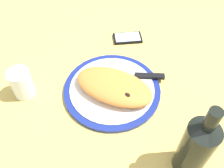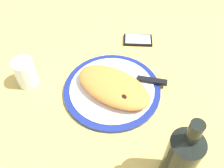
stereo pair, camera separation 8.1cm
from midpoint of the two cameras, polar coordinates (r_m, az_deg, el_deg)
name	(u,v)px [view 1 (the left image)]	position (r cm, az deg, el deg)	size (l,w,h in cm)	color
ground_plane	(112,94)	(84.58, -2.72, -2.39)	(150.00, 150.00, 3.00)	#DBB756
plate	(112,89)	(82.78, -2.78, -1.43)	(32.33, 32.33, 1.63)	navy
calzone	(114,86)	(79.48, -2.46, -0.68)	(27.90, 18.15, 4.74)	orange
fork	(118,104)	(77.97, -1.59, -4.72)	(16.52, 2.77, 0.40)	silver
knife	(141,76)	(84.97, 3.99, 1.70)	(23.14, 7.11, 1.20)	silver
smartphone	(128,38)	(101.73, 1.31, 10.45)	(12.96, 10.31, 1.16)	black
water_glass	(22,84)	(85.98, -22.59, -0.21)	(7.08, 7.08, 9.92)	silver
wine_bottle	(196,147)	(62.98, 15.33, -14.01)	(7.78, 7.78, 25.75)	black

